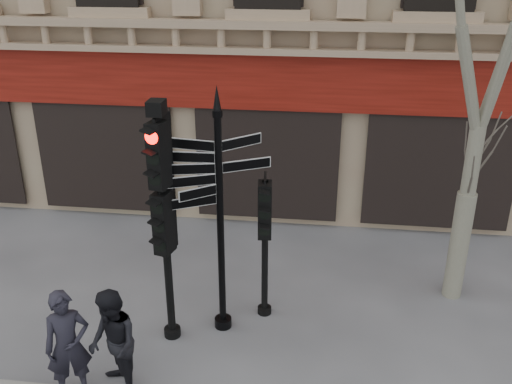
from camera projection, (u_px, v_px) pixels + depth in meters
ground at (236, 351)px, 9.80m from camera, size 80.00×80.00×0.00m
fingerpost at (219, 174)px, 9.24m from camera, size 2.34×2.34×4.47m
traffic_signal_main at (163, 197)px, 9.11m from camera, size 0.54×0.44×4.30m
traffic_signal_secondary at (265, 224)px, 10.07m from camera, size 0.48×0.37×2.70m
pedestrian_a at (68, 346)px, 8.52m from camera, size 0.80×0.72×1.85m
pedestrian_b at (113, 344)px, 8.58m from camera, size 1.07×1.11×1.80m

